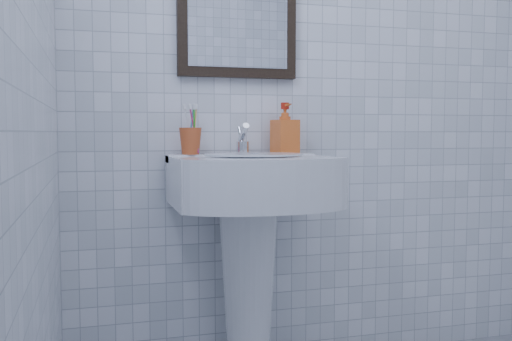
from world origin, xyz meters
name	(u,v)px	position (x,y,z in m)	size (l,w,h in m)	color
wall_back	(322,78)	(0.00, 1.20, 1.25)	(2.20, 0.02, 2.50)	white
wall_left	(15,2)	(-1.10, 0.00, 1.25)	(0.02, 2.40, 2.50)	white
washbasin	(250,232)	(-0.39, 0.99, 0.63)	(0.61, 0.44, 0.93)	white
faucet	(243,142)	(-0.39, 1.10, 0.97)	(0.05, 0.11, 0.13)	silver
toothbrush_cup	(190,141)	(-0.60, 1.10, 0.98)	(0.09, 0.09, 0.11)	#C14E23
soap_dispenser	(285,129)	(-0.20, 1.11, 1.03)	(0.09, 0.10, 0.21)	#D55114
wall_mirror	(237,2)	(-0.39, 1.18, 1.55)	(0.50, 0.04, 0.62)	black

